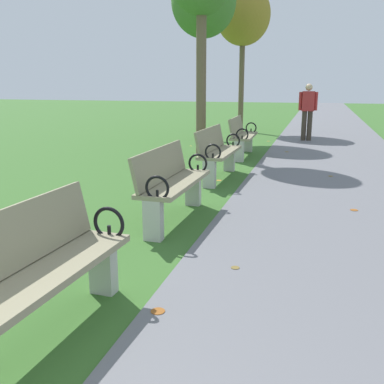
# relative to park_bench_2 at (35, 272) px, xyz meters

# --- Properties ---
(paved_walkway) EXTENTS (3.07, 44.00, 0.02)m
(paved_walkway) POSITION_rel_park_bench_2_xyz_m (2.04, 15.47, -0.48)
(paved_walkway) COLOR slate
(paved_walkway) RESTS_ON ground
(park_bench_2) EXTENTS (0.55, 1.62, 0.90)m
(park_bench_2) POSITION_rel_park_bench_2_xyz_m (0.00, 0.00, 0.00)
(park_bench_2) COLOR gray
(park_bench_2) RESTS_ON ground
(park_bench_3) EXTENTS (0.50, 1.61, 0.90)m
(park_bench_3) POSITION_rel_park_bench_2_xyz_m (-0.00, 2.74, 0.00)
(park_bench_3) COLOR gray
(park_bench_3) RESTS_ON ground
(park_bench_4) EXTENTS (0.51, 1.61, 0.90)m
(park_bench_4) POSITION_rel_park_bench_2_xyz_m (-0.00, 5.29, 0.00)
(park_bench_4) COLOR gray
(park_bench_4) RESTS_ON ground
(park_bench_5) EXTENTS (0.51, 1.61, 0.90)m
(park_bench_5) POSITION_rel_park_bench_2_xyz_m (-0.00, 7.84, 0.00)
(park_bench_5) COLOR gray
(park_bench_5) RESTS_ON ground
(tree_2) EXTENTS (1.86, 1.86, 4.96)m
(tree_2) POSITION_rel_park_bench_2_xyz_m (-1.71, 10.84, 3.42)
(tree_2) COLOR brown
(tree_2) RESTS_ON ground
(tree_3) EXTENTS (1.82, 1.82, 4.87)m
(tree_3) POSITION_rel_park_bench_2_xyz_m (-0.98, 13.29, 3.35)
(tree_3) COLOR brown
(tree_3) RESTS_ON ground
(pedestrian_walking) EXTENTS (0.53, 0.25, 1.62)m
(pedestrian_walking) POSITION_rel_park_bench_2_xyz_m (1.35, 11.11, 0.44)
(pedestrian_walking) COLOR #3D3328
(pedestrian_walking) RESTS_ON paved_walkway
(scattered_leaves) EXTENTS (4.30, 14.66, 0.02)m
(scattered_leaves) POSITION_rel_park_bench_2_xyz_m (0.07, 3.45, -0.47)
(scattered_leaves) COLOR brown
(scattered_leaves) RESTS_ON ground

